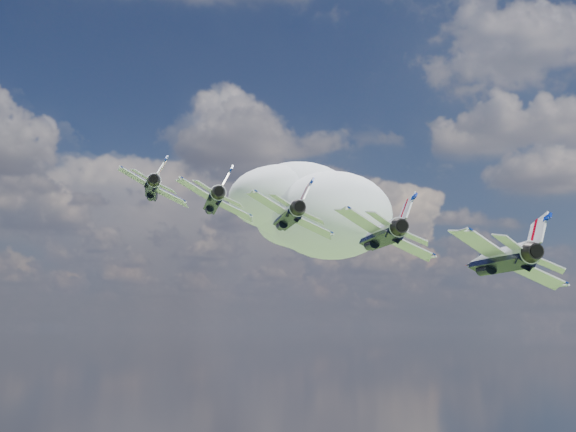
% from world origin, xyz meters
% --- Properties ---
extents(cloud_far, '(55.27, 43.42, 21.71)m').
position_xyz_m(cloud_far, '(-5.21, 179.69, 173.53)').
color(cloud_far, white).
extents(jet_0, '(13.30, 15.50, 7.57)m').
position_xyz_m(jet_0, '(-1.51, 12.65, 151.63)').
color(jet_0, white).
extents(jet_1, '(13.30, 15.50, 7.57)m').
position_xyz_m(jet_1, '(7.79, 5.56, 148.77)').
color(jet_1, white).
extents(jet_2, '(13.30, 15.50, 7.57)m').
position_xyz_m(jet_2, '(17.08, -1.53, 145.91)').
color(jet_2, white).
extents(jet_3, '(13.30, 15.50, 7.57)m').
position_xyz_m(jet_3, '(26.38, -8.62, 143.04)').
color(jet_3, white).
extents(jet_4, '(13.30, 15.50, 7.57)m').
position_xyz_m(jet_4, '(35.67, -15.70, 140.18)').
color(jet_4, silver).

